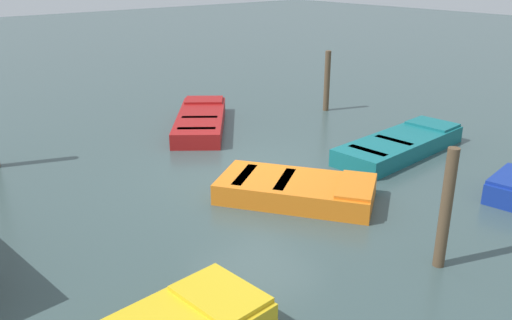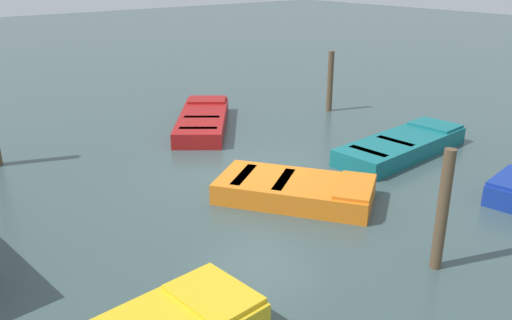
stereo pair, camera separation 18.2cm
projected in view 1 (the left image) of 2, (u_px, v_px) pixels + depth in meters
The scene contains 6 objects.
ground_plane at pixel (256, 175), 11.42m from camera, with size 80.00×80.00×0.00m, color #384C4C.
rowboat_red at pixel (201, 120), 14.61m from camera, with size 3.69×3.29×0.46m.
rowboat_teal at pixel (401, 144), 12.67m from camera, with size 1.48×3.86×0.46m.
rowboat_orange at pixel (297, 189), 10.19m from camera, with size 3.24×2.82×0.46m.
mooring_piling_center at pixel (327, 81), 16.08m from camera, with size 0.17×0.17×1.82m, color brown.
mooring_piling_near_right at pixel (446, 209), 7.71m from camera, with size 0.17×0.17×1.88m, color brown.
Camera 1 is at (-8.12, 6.78, 4.31)m, focal length 37.31 mm.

